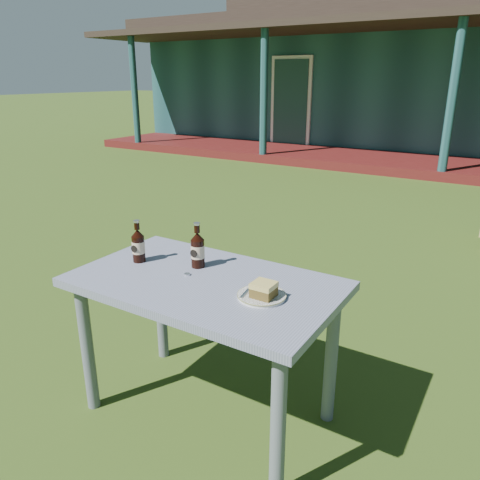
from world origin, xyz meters
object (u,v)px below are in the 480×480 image
Objects in this scene: cola_bottle_near at (198,249)px; cola_bottle_far at (138,245)px; cafe_table at (205,300)px; plate at (262,296)px; cake_slice at (264,290)px.

cola_bottle_far is at bearing -161.40° from cola_bottle_near.
cola_bottle_far is (-0.29, -0.10, -0.00)m from cola_bottle_near.
cola_bottle_near is at bearing 137.49° from cafe_table.
plate is at bearing -16.97° from cola_bottle_near.
plate is at bearing -3.88° from cafe_table.
cafe_table is at bearing -1.55° from cola_bottle_far.
cola_bottle_far is at bearing 176.45° from cake_slice.
cake_slice is at bearing -3.55° from cola_bottle_far.
cola_bottle_near reaches higher than plate.
cola_bottle_near is 0.30m from cola_bottle_far.
cake_slice is at bearing -39.50° from plate.
cake_slice is 0.46m from cola_bottle_near.
cake_slice is 0.44× the size of cola_bottle_far.
cake_slice is at bearing -17.98° from cola_bottle_near.
cafe_table is 0.45m from cola_bottle_far.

